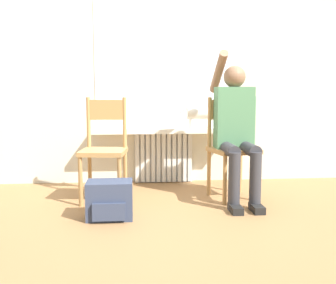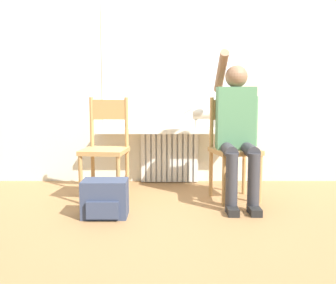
# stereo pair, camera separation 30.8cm
# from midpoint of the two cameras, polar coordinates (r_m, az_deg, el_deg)

# --- Properties ---
(ground_plane) EXTENTS (12.00, 12.00, 0.00)m
(ground_plane) POSITION_cam_midpoint_polar(r_m,az_deg,el_deg) (3.26, -1.85, -10.33)
(ground_plane) COLOR olive
(wall_with_window) EXTENTS (7.00, 0.06, 2.70)m
(wall_with_window) POSITION_cam_midpoint_polar(r_m,az_deg,el_deg) (4.36, -2.84, 11.99)
(wall_with_window) COLOR beige
(wall_with_window) RESTS_ON ground_plane
(radiator) EXTENTS (0.63, 0.08, 0.56)m
(radiator) POSITION_cam_midpoint_polar(r_m,az_deg,el_deg) (4.32, -2.72, -2.21)
(radiator) COLOR silver
(radiator) RESTS_ON ground_plane
(windowsill) EXTENTS (1.52, 0.29, 0.05)m
(windowsill) POSITION_cam_midpoint_polar(r_m,az_deg,el_deg) (4.19, -2.69, 1.69)
(windowsill) COLOR white
(windowsill) RESTS_ON radiator
(window_glass) EXTENTS (1.46, 0.01, 1.38)m
(window_glass) POSITION_cam_midpoint_polar(r_m,az_deg,el_deg) (4.32, -2.82, 11.36)
(window_glass) COLOR white
(window_glass) RESTS_ON windowsill
(chair_left) EXTENTS (0.44, 0.44, 0.94)m
(chair_left) POSITION_cam_midpoint_polar(r_m,az_deg,el_deg) (3.63, -11.64, -0.83)
(chair_left) COLOR #B2844C
(chair_left) RESTS_ON ground_plane
(chair_right) EXTENTS (0.47, 0.47, 0.94)m
(chair_right) POSITION_cam_midpoint_polar(r_m,az_deg,el_deg) (3.69, 6.85, -0.62)
(chair_right) COLOR #B2844C
(chair_right) RESTS_ON ground_plane
(person) EXTENTS (0.36, 0.95, 1.36)m
(person) POSITION_cam_midpoint_polar(r_m,az_deg,el_deg) (3.56, 7.43, 2.42)
(person) COLOR #333338
(person) RESTS_ON ground_plane
(cat) EXTENTS (0.50, 0.13, 0.25)m
(cat) POSITION_cam_midpoint_polar(r_m,az_deg,el_deg) (4.16, 2.81, 4.11)
(cat) COLOR silver
(cat) RESTS_ON windowsill
(backpack) EXTENTS (0.35, 0.27, 0.30)m
(backpack) POSITION_cam_midpoint_polar(r_m,az_deg,el_deg) (3.15, -11.27, -8.30)
(backpack) COLOR #333D56
(backpack) RESTS_ON ground_plane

